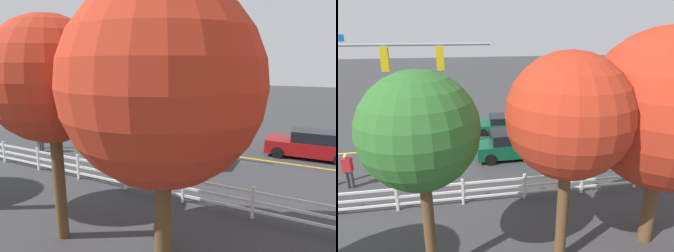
% 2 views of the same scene
% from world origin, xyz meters
% --- Properties ---
extents(ground_plane, '(120.00, 120.00, 0.00)m').
position_xyz_m(ground_plane, '(0.00, 0.00, 0.00)').
color(ground_plane, '#38383A').
extents(lane_center_stripe, '(28.00, 0.16, 0.01)m').
position_xyz_m(lane_center_stripe, '(-4.00, 0.00, 0.00)').
color(lane_center_stripe, gold).
rests_on(lane_center_stripe, ground_plane).
extents(signal_assembly, '(7.51, 0.38, 6.73)m').
position_xyz_m(signal_assembly, '(3.32, 3.91, 4.75)').
color(signal_assembly, gray).
rests_on(signal_assembly, ground_plane).
extents(car_0, '(4.51, 2.02, 1.56)m').
position_xyz_m(car_0, '(-9.74, -1.66, 0.75)').
color(car_0, maroon).
rests_on(car_0, ground_plane).
extents(car_1, '(4.01, 2.08, 1.35)m').
position_xyz_m(car_1, '(1.75, -1.75, 0.65)').
color(car_1, slate).
rests_on(car_1, ground_plane).
extents(car_2, '(4.25, 2.10, 1.53)m').
position_xyz_m(car_2, '(-3.37, 2.11, 0.74)').
color(car_2, '#0C4C2D').
rests_on(car_2, ground_plane).
extents(car_3, '(4.08, 2.02, 1.26)m').
position_xyz_m(car_3, '(-3.47, -1.93, 0.63)').
color(car_3, '#0C4C2D').
rests_on(car_3, ground_plane).
extents(pedestrian, '(0.43, 0.31, 1.69)m').
position_xyz_m(pedestrian, '(4.60, 4.31, 0.93)').
color(pedestrian, '#3F3F42').
rests_on(pedestrian, ground_plane).
extents(white_rail_fence, '(26.10, 0.10, 1.15)m').
position_xyz_m(white_rail_fence, '(-3.00, 6.54, 0.60)').
color(white_rail_fence, white).
rests_on(white_rail_fence, ground_plane).
extents(tree_1, '(3.46, 3.46, 6.47)m').
position_xyz_m(tree_1, '(-3.26, 10.23, 4.71)').
color(tree_1, brown).
rests_on(tree_1, ground_plane).
extents(tree_2, '(3.04, 3.04, 6.07)m').
position_xyz_m(tree_2, '(0.62, 10.21, 4.51)').
color(tree_2, brown).
rests_on(tree_2, ground_plane).
extents(tree_4, '(4.88, 4.88, 7.10)m').
position_xyz_m(tree_4, '(-6.48, 9.84, 4.64)').
color(tree_4, brown).
rests_on(tree_4, ground_plane).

